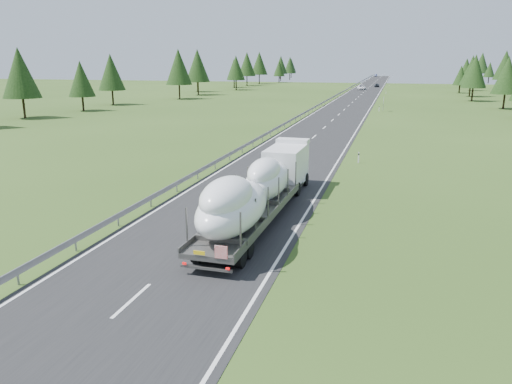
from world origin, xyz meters
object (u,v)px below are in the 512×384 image
(highway_sign, at_px, (383,101))
(distant_car_dark, at_px, (377,85))
(boat_truck, at_px, (258,187))
(distant_van, at_px, (362,87))
(distant_car_blue, at_px, (376,75))

(highway_sign, height_order, distant_car_dark, highway_sign)
(highway_sign, relative_size, distant_car_dark, 0.68)
(highway_sign, distance_m, boat_truck, 69.23)
(highway_sign, distance_m, distant_car_dark, 87.96)
(highway_sign, xyz_separation_m, distant_car_dark, (-4.72, 87.83, -1.16))
(highway_sign, xyz_separation_m, boat_truck, (-5.04, -69.05, 0.27))
(boat_truck, xyz_separation_m, distant_car_dark, (0.32, 156.88, -1.43))
(highway_sign, bearing_deg, distant_van, 97.16)
(boat_truck, bearing_deg, highway_sign, 85.83)
(distant_car_blue, bearing_deg, distant_van, -91.80)
(highway_sign, height_order, boat_truck, boat_truck)
(distant_car_dark, bearing_deg, boat_truck, -89.26)
(highway_sign, bearing_deg, distant_car_blue, 92.82)
(boat_truck, xyz_separation_m, distant_van, (-3.71, 138.72, -1.33))
(boat_truck, bearing_deg, distant_car_dark, 89.88)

